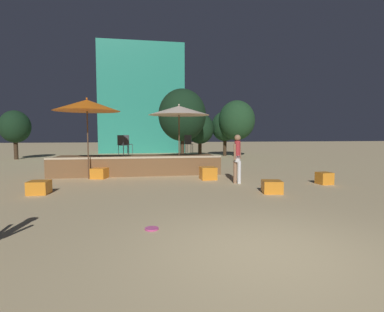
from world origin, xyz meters
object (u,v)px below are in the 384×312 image
frisbee_disc (152,229)px  background_tree_4 (200,129)px  bistro_chair_1 (122,143)px  background_tree_0 (237,120)px  cube_seat_0 (272,187)px  background_tree_1 (225,126)px  bistro_chair_2 (188,142)px  background_tree_2 (15,127)px  patio_umbrella_1 (87,105)px  cube_seat_4 (324,178)px  person_0 (237,157)px  cube_seat_3 (39,187)px  cube_seat_2 (100,173)px  cube_seat_1 (208,173)px  background_tree_3 (182,115)px  patio_umbrella_0 (179,111)px  bistro_chair_0 (127,142)px

frisbee_disc → background_tree_4: (4.44, 17.52, 2.18)m
bistro_chair_1 → background_tree_0: size_ratio=0.20×
cube_seat_0 → bistro_chair_1: bistro_chair_1 is taller
background_tree_0 → background_tree_1: bearing=121.9°
bistro_chair_2 → background_tree_1: size_ratio=0.25×
background_tree_1 → background_tree_2: 15.53m
patio_umbrella_1 → cube_seat_4: 9.44m
cube_seat_0 → person_0: size_ratio=0.38×
cube_seat_0 → cube_seat_4: (2.56, 1.19, 0.02)m
cube_seat_3 → cube_seat_2: bearing=65.1°
cube_seat_3 → background_tree_2: bearing=113.0°
bistro_chair_1 → frisbee_disc: bistro_chair_1 is taller
cube_seat_0 → bistro_chair_2: bearing=104.8°
cube_seat_1 → background_tree_1: background_tree_1 is taller
person_0 → background_tree_3: 10.03m
bistro_chair_2 → background_tree_0: 9.64m
bistro_chair_1 → bistro_chair_2: bearing=-123.6°
patio_umbrella_0 → background_tree_1: bearing=64.3°
cube_seat_1 → bistro_chair_2: (-0.29, 3.14, 1.15)m
bistro_chair_1 → cube_seat_1: bearing=-172.2°
frisbee_disc → background_tree_2: (-8.86, 17.28, 2.28)m
background_tree_0 → background_tree_2: 16.17m
patio_umbrella_0 → cube_seat_3: 6.37m
cube_seat_4 → bistro_chair_0: bearing=145.3°
person_0 → background_tree_4: bearing=-44.9°
cube_seat_3 → background_tree_0: size_ratio=0.14×
bistro_chair_1 → background_tree_4: bearing=-79.4°
patio_umbrella_1 → background_tree_0: background_tree_0 is taller
patio_umbrella_0 → cube_seat_4: size_ratio=6.23×
cube_seat_4 → bistro_chair_2: size_ratio=0.55×
cube_seat_4 → background_tree_1: (0.30, 14.00, 2.19)m
patio_umbrella_0 → bistro_chair_0: (-2.31, 1.72, -1.43)m
background_tree_0 → background_tree_4: background_tree_0 is taller
patio_umbrella_0 → background_tree_3: bearing=81.0°
bistro_chair_1 → background_tree_1: bearing=-86.7°
cube_seat_1 → cube_seat_0: bearing=-66.0°
cube_seat_2 → background_tree_0: 13.90m
frisbee_disc → cube_seat_3: bearing=129.1°
bistro_chair_0 → background_tree_0: background_tree_0 is taller
person_0 → background_tree_2: background_tree_2 is taller
cube_seat_1 → frisbee_disc: size_ratio=2.33×
bistro_chair_0 → bistro_chair_1: bearing=113.3°
cube_seat_0 → bistro_chair_0: (-4.62, 6.17, 1.21)m
cube_seat_3 → bistro_chair_0: bistro_chair_0 is taller
cube_seat_0 → cube_seat_2: cube_seat_2 is taller
bistro_chair_2 → background_tree_4: 8.80m
cube_seat_3 → frisbee_disc: cube_seat_3 is taller
bistro_chair_1 → background_tree_4: 10.85m
patio_umbrella_1 → cube_seat_1: patio_umbrella_1 is taller
patio_umbrella_1 → cube_seat_4: patio_umbrella_1 is taller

